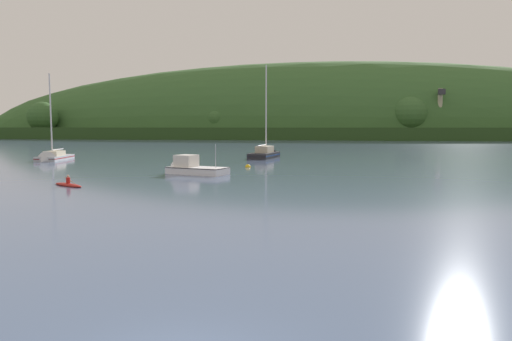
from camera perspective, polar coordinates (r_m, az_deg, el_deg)
The scene contains 7 objects.
far_shoreline_hill at distance 211.52m, azimuth 8.36°, elevation 3.97°, with size 408.84×82.52×66.36m.
dockside_crane at distance 189.01m, azimuth 21.22°, elevation 6.17°, with size 3.85×12.08×18.95m.
sailboat_near_mooring at distance 73.82m, azimuth -23.36°, elevation 1.27°, with size 4.53×9.27×13.67m.
sailboat_midwater_white at distance 74.19m, azimuth 1.21°, elevation 1.76°, with size 4.16×9.42×15.71m.
fishing_boat_moored at distance 49.13m, azimuth -7.85°, elevation 0.07°, with size 7.08×4.47×4.15m.
canoe_with_paddler at distance 41.63m, azimuth -21.68°, elevation -1.60°, with size 3.73×2.59×1.02m.
mooring_buoy_foreground at distance 56.72m, azimuth -0.98°, elevation 0.41°, with size 0.68×0.68×0.76m.
Camera 1 is at (3.00, -8.39, 4.81)m, focal length 33.21 mm.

